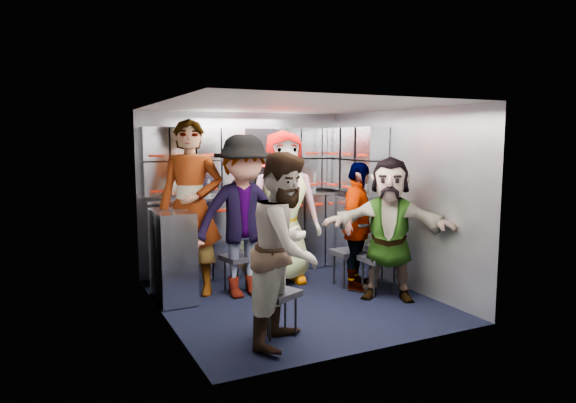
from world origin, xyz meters
name	(u,v)px	position (x,y,z in m)	size (l,w,h in m)	color
floor	(294,300)	(0.00, 0.00, 0.00)	(3.00, 3.00, 0.00)	black
wall_back	(244,192)	(0.00, 1.50, 1.05)	(2.80, 0.04, 2.10)	gray
wall_left	(163,213)	(-1.40, 0.00, 1.05)	(0.04, 3.00, 2.10)	gray
wall_right	(399,198)	(1.40, 0.00, 1.05)	(0.04, 3.00, 2.10)	gray
ceiling	(294,106)	(0.00, 0.00, 2.10)	(2.80, 3.00, 0.02)	silver
cart_bank_back	(250,235)	(0.00, 1.29, 0.49)	(2.68, 0.38, 0.99)	#A5AAB6
cart_bank_left	(173,256)	(-1.19, 0.56, 0.49)	(0.38, 0.76, 0.99)	#A5AAB6
counter	(250,196)	(0.00, 1.29, 1.01)	(2.68, 0.42, 0.03)	silver
locker_bank_back	(248,159)	(0.00, 1.35, 1.49)	(2.68, 0.28, 0.82)	#A5AAB6
locker_bank_right	(356,160)	(1.25, 0.70, 1.49)	(0.28, 1.00, 0.82)	#A5AAB6
right_cabinet	(359,236)	(1.25, 0.60, 0.50)	(0.28, 1.20, 1.00)	#A5AAB6
coffee_niche	(259,160)	(0.18, 1.41, 1.47)	(0.46, 0.16, 0.84)	black
red_latch_strip	(256,208)	(0.00, 1.09, 0.88)	(2.60, 0.02, 0.03)	#9D1807
jump_seat_near_left	(278,296)	(-0.58, -0.83, 0.36)	(0.45, 0.44, 0.41)	black
jump_seat_mid_left	(239,259)	(-0.43, 0.57, 0.37)	(0.42, 0.41, 0.42)	black
jump_seat_center	(277,250)	(0.21, 0.90, 0.35)	(0.37, 0.35, 0.40)	black
jump_seat_mid_right	(349,254)	(0.85, 0.23, 0.38)	(0.37, 0.35, 0.43)	black
jump_seat_near_right	(379,261)	(0.97, -0.22, 0.38)	(0.37, 0.35, 0.43)	black
attendant_standing	(191,208)	(-0.94, 0.71, 0.99)	(0.72, 0.47, 1.98)	black
attendant_arc_a	(286,249)	(-0.58, -1.01, 0.83)	(0.80, 0.63, 1.65)	black
attendant_arc_b	(244,216)	(-0.43, 0.39, 0.90)	(1.17, 0.67, 1.80)	black
attendant_arc_c	(283,207)	(0.21, 0.72, 0.93)	(0.91, 0.59, 1.86)	black
attendant_arc_d	(358,226)	(0.85, 0.05, 0.75)	(0.88, 0.36, 1.49)	black
attendant_arc_e	(389,229)	(0.97, -0.40, 0.78)	(1.45, 0.46, 1.57)	black
bottle_left	(208,188)	(-0.57, 1.24, 1.15)	(0.07, 0.07, 0.23)	white
bottle_mid	(246,186)	(-0.08, 1.24, 1.16)	(0.07, 0.07, 0.26)	white
bottle_right	(314,182)	(0.92, 1.24, 1.17)	(0.07, 0.07, 0.27)	white
cup_left	(194,195)	(-0.76, 1.23, 1.08)	(0.08, 0.08, 0.09)	tan
cup_right	(282,190)	(0.44, 1.23, 1.08)	(0.08, 0.08, 0.10)	tan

